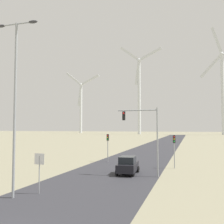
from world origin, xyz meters
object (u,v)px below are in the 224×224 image
Objects in this scene: wind_turbine_left at (139,90)px; wind_turbine_center at (223,86)px; traffic_light_post_near_left at (108,142)px; wind_turbine_far_left at (81,103)px; stop_sign_near at (39,165)px; traffic_light_post_near_right at (174,144)px; traffic_light_mast_overhead at (144,128)px; car_approaching at (128,165)px; streetlamp at (15,89)px.

wind_turbine_center is (55.88, -1.82, -0.01)m from wind_turbine_left.
traffic_light_post_near_left is 0.07× the size of wind_turbine_far_left.
wind_turbine_center reaches higher than stop_sign_near.
traffic_light_post_near_right is 0.57× the size of traffic_light_mast_overhead.
wind_turbine_far_left is 61.89m from wind_turbine_left.
stop_sign_near is at bearing -120.53° from traffic_light_post_near_right.
stop_sign_near is 18.23m from traffic_light_post_near_left.
wind_turbine_center is at bearing -1.86° from wind_turbine_left.
wind_turbine_far_left reaches higher than traffic_light_post_near_right.
wind_turbine_left is (-33.33, 153.99, 29.47)m from traffic_light_post_near_right.
wind_turbine_center reaches higher than traffic_light_post_near_right.
stop_sign_near is 211.36m from wind_turbine_far_left.
traffic_light_post_near_right is at bearing 66.26° from traffic_light_mast_overhead.
traffic_light_post_near_right reaches higher than car_approaching.
traffic_light_post_near_left is (0.58, 19.72, -4.65)m from streetlamp.
streetlamp is 0.17× the size of wind_turbine_center.
wind_turbine_center is (31.86, 148.91, 29.46)m from traffic_light_post_near_left.
car_approaching is (4.35, 9.82, -1.14)m from stop_sign_near.
traffic_light_post_near_right is 0.93× the size of car_approaching.
wind_turbine_left is at bearing 100.28° from car_approaching.
streetlamp reaches higher than stop_sign_near.
stop_sign_near is 0.75× the size of traffic_light_post_near_right.
traffic_light_post_near_left is at bearing -102.08° from wind_turbine_center.
streetlamp is 211.78m from wind_turbine_far_left.
streetlamp is 4.21× the size of stop_sign_near.
traffic_light_mast_overhead is (7.33, 10.61, -2.74)m from streetlamp.
streetlamp is 13.18m from traffic_light_mast_overhead.
wind_turbine_far_left is at bearing 156.26° from wind_turbine_left.
traffic_light_mast_overhead reaches higher than car_approaching.
traffic_light_post_near_right is 0.06× the size of wind_turbine_left.
traffic_light_post_near_right is 6.67m from traffic_light_mast_overhead.
stop_sign_near reaches higher than car_approaching.
wind_turbine_center reaches higher than traffic_light_post_near_left.
wind_turbine_left is at bearing 100.89° from traffic_light_mast_overhead.
streetlamp is 20.27m from traffic_light_post_near_left.
traffic_light_mast_overhead is at bearing 55.54° from stop_sign_near.
traffic_light_post_near_left is 11.50m from traffic_light_mast_overhead.
wind_turbine_far_left is (-80.40, 175.53, 23.54)m from traffic_light_post_near_left.
traffic_light_mast_overhead is (-2.57, -5.85, 1.91)m from traffic_light_post_near_right.
streetlamp is at bearing -67.76° from wind_turbine_far_left.
traffic_light_post_near_left is at bearing 160.70° from traffic_light_post_near_right.
traffic_light_mast_overhead is 162.35m from wind_turbine_center.
wind_turbine_left is 55.91m from wind_turbine_center.
car_approaching is 204.31m from wind_turbine_far_left.
streetlamp is 0.19× the size of wind_turbine_left.
traffic_light_post_near_right is at bearing 48.92° from car_approaching.
traffic_light_post_near_left is at bearing 91.59° from stop_sign_near.
wind_turbine_center is (22.54, 152.17, 29.45)m from traffic_light_post_near_right.
traffic_light_post_near_left is 155.10m from wind_turbine_center.
traffic_light_post_near_left is 0.06× the size of wind_turbine_left.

